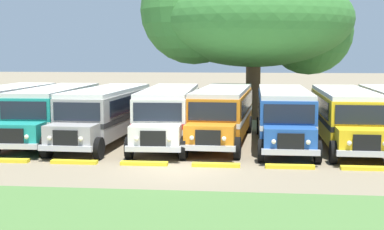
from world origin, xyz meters
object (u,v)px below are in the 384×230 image
Objects in this scene: parked_bus_slot_0 at (3,110)px; parked_bus_slot_1 at (55,111)px; parked_bus_slot_3 at (169,112)px; parked_bus_slot_5 at (283,114)px; parked_bus_slot_4 at (223,112)px; parked_bus_slot_6 at (345,115)px; broad_shade_tree at (250,18)px; parked_bus_slot_2 at (106,112)px.

parked_bus_slot_0 is 1.00× the size of parked_bus_slot_1.
parked_bus_slot_5 is (5.98, -0.13, 0.00)m from parked_bus_slot_3.
parked_bus_slot_3 is at bearing -77.15° from parked_bus_slot_4.
parked_bus_slot_4 and parked_bus_slot_6 have the same top height.
broad_shade_tree reaches higher than parked_bus_slot_3.
parked_bus_slot_3 is 9.08m from parked_bus_slot_6.
parked_bus_slot_5 is at bearing 87.97° from parked_bus_slot_1.
parked_bus_slot_0 is at bearing -90.46° from parked_bus_slot_5.
parked_bus_slot_5 is at bearing 89.84° from parked_bus_slot_0.
parked_bus_slot_1 is at bearing -83.91° from parked_bus_slot_4.
parked_bus_slot_5 and parked_bus_slot_6 have the same top height.
parked_bus_slot_6 is at bearing 89.60° from parked_bus_slot_5.
parked_bus_slot_5 is at bearing -89.86° from parked_bus_slot_6.
broad_shade_tree is (-1.77, 11.52, 5.60)m from parked_bus_slot_5.
parked_bus_slot_0 and parked_bus_slot_2 have the same top height.
broad_shade_tree is at bearing 130.77° from parked_bus_slot_0.
parked_bus_slot_4 and parked_bus_slot_5 have the same top height.
parked_bus_slot_2 and parked_bus_slot_5 have the same top height.
parked_bus_slot_0 is at bearing -89.90° from parked_bus_slot_6.
parked_bus_slot_3 is at bearing -90.23° from parked_bus_slot_6.
broad_shade_tree is (13.41, 11.32, 5.60)m from parked_bus_slot_0.
parked_bus_slot_2 is at bearing -89.03° from parked_bus_slot_5.
parked_bus_slot_5 is 1.00× the size of parked_bus_slot_6.
parked_bus_slot_5 is at bearing 93.45° from parked_bus_slot_2.
parked_bus_slot_5 is (15.18, -0.20, 0.00)m from parked_bus_slot_0.
parked_bus_slot_1 is at bearing -92.01° from parked_bus_slot_3.
broad_shade_tree reaches higher than parked_bus_slot_1.
parked_bus_slot_2 is 3.34m from parked_bus_slot_3.
parked_bus_slot_1 and parked_bus_slot_3 have the same top height.
parked_bus_slot_5 is (12.24, -0.17, 0.00)m from parked_bus_slot_1.
parked_bus_slot_0 is 5.88m from parked_bus_slot_2.
broad_shade_tree is (7.54, 11.63, 5.60)m from parked_bus_slot_2.
parked_bus_slot_3 is at bearing -110.26° from broad_shade_tree.
parked_bus_slot_0 and parked_bus_slot_5 have the same top height.
parked_bus_slot_3 and parked_bus_slot_5 have the same top height.
parked_bus_slot_1 is 16.42m from broad_shade_tree.
parked_bus_slot_2 is at bearing -88.82° from parked_bus_slot_6.
parked_bus_slot_3 is at bearing 90.17° from parked_bus_slot_0.
parked_bus_slot_4 is (12.01, 0.40, 0.00)m from parked_bus_slot_0.
parked_bus_slot_3 is 2.85m from parked_bus_slot_4.
parked_bus_slot_2 and parked_bus_slot_3 have the same top height.
parked_bus_slot_5 is at bearing 87.11° from parked_bus_slot_3.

